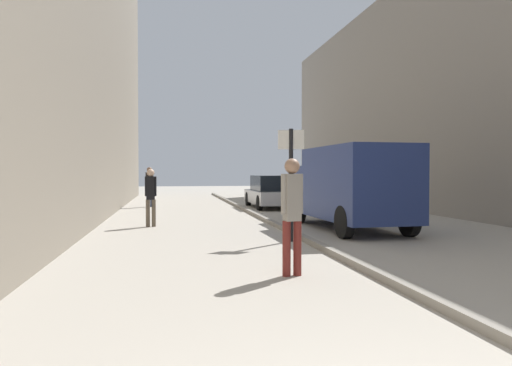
{
  "coord_description": "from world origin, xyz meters",
  "views": [
    {
      "loc": [
        -1.53,
        -1.58,
        1.6
      ],
      "look_at": [
        1.13,
        12.63,
        1.27
      ],
      "focal_mm": 32.83,
      "sensor_mm": 36.0,
      "label": 1
    }
  ],
  "objects_px": {
    "pedestrian_mid_block": "(149,184)",
    "pedestrian_far_crossing": "(151,193)",
    "pedestrian_main_foreground": "(292,208)",
    "parked_car": "(271,192)",
    "street_sign_post": "(291,175)",
    "delivery_van": "(348,185)"
  },
  "relations": [
    {
      "from": "pedestrian_mid_block",
      "to": "pedestrian_far_crossing",
      "type": "xyz_separation_m",
      "value": [
        0.35,
        -7.98,
        -0.08
      ]
    },
    {
      "from": "pedestrian_main_foreground",
      "to": "parked_car",
      "type": "bearing_deg",
      "value": -109.12
    },
    {
      "from": "pedestrian_mid_block",
      "to": "pedestrian_far_crossing",
      "type": "bearing_deg",
      "value": -72.9
    },
    {
      "from": "parked_car",
      "to": "street_sign_post",
      "type": "height_order",
      "value": "street_sign_post"
    },
    {
      "from": "pedestrian_mid_block",
      "to": "delivery_van",
      "type": "relative_size",
      "value": 0.35
    },
    {
      "from": "pedestrian_far_crossing",
      "to": "delivery_van",
      "type": "xyz_separation_m",
      "value": [
        5.49,
        -1.61,
        0.25
      ]
    },
    {
      "from": "parked_car",
      "to": "pedestrian_far_crossing",
      "type": "bearing_deg",
      "value": -127.91
    },
    {
      "from": "pedestrian_far_crossing",
      "to": "street_sign_post",
      "type": "xyz_separation_m",
      "value": [
        3.29,
        -3.6,
        0.57
      ]
    },
    {
      "from": "pedestrian_mid_block",
      "to": "street_sign_post",
      "type": "xyz_separation_m",
      "value": [
        3.64,
        -11.59,
        0.49
      ]
    },
    {
      "from": "parked_car",
      "to": "street_sign_post",
      "type": "bearing_deg",
      "value": -100.0
    },
    {
      "from": "pedestrian_far_crossing",
      "to": "pedestrian_mid_block",
      "type": "bearing_deg",
      "value": -84.38
    },
    {
      "from": "delivery_van",
      "to": "parked_car",
      "type": "distance_m",
      "value": 8.15
    },
    {
      "from": "pedestrian_far_crossing",
      "to": "street_sign_post",
      "type": "height_order",
      "value": "street_sign_post"
    },
    {
      "from": "pedestrian_mid_block",
      "to": "street_sign_post",
      "type": "distance_m",
      "value": 12.16
    },
    {
      "from": "pedestrian_far_crossing",
      "to": "parked_car",
      "type": "distance_m",
      "value": 8.26
    },
    {
      "from": "pedestrian_far_crossing",
      "to": "street_sign_post",
      "type": "relative_size",
      "value": 0.65
    },
    {
      "from": "parked_car",
      "to": "street_sign_post",
      "type": "xyz_separation_m",
      "value": [
        -1.78,
        -10.12,
        0.83
      ]
    },
    {
      "from": "pedestrian_far_crossing",
      "to": "parked_car",
      "type": "bearing_deg",
      "value": -124.8
    },
    {
      "from": "pedestrian_mid_block",
      "to": "pedestrian_far_crossing",
      "type": "distance_m",
      "value": 7.99
    },
    {
      "from": "pedestrian_far_crossing",
      "to": "pedestrian_main_foreground",
      "type": "bearing_deg",
      "value": 111.78
    },
    {
      "from": "pedestrian_far_crossing",
      "to": "delivery_van",
      "type": "height_order",
      "value": "delivery_van"
    },
    {
      "from": "pedestrian_far_crossing",
      "to": "parked_car",
      "type": "height_order",
      "value": "pedestrian_far_crossing"
    }
  ]
}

